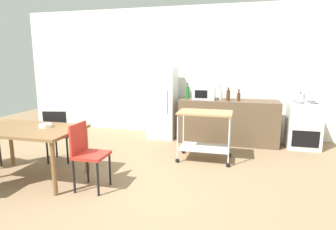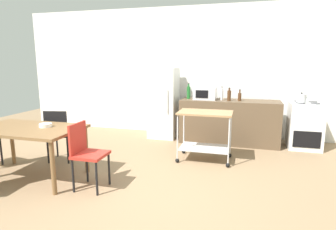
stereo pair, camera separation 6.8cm
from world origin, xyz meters
TOP-DOWN VIEW (x-y plane):
  - ground_plane at (0.00, 0.00)m, footprint 12.00×12.00m
  - back_wall at (0.00, 3.20)m, footprint 8.40×0.12m
  - kitchen_counter at (0.90, 2.60)m, footprint 2.00×0.64m
  - dining_table at (-1.79, -0.01)m, footprint 1.50×0.90m
  - chair_red at (-0.80, -0.11)m, footprint 0.40×0.40m
  - chair_black at (-1.79, 0.68)m, footprint 0.47×0.47m
  - stove_oven at (2.35, 2.62)m, footprint 0.60×0.61m
  - refrigerator at (-0.55, 2.70)m, footprint 0.60×0.63m
  - kitchen_cart at (0.56, 1.40)m, footprint 0.91×0.57m
  - bottle_vinegar at (0.03, 2.62)m, footprint 0.07×0.07m
  - microwave at (0.39, 2.58)m, footprint 0.46×0.35m
  - bottle_soda at (0.73, 2.56)m, footprint 0.06×0.06m
  - bottle_sesame_oil at (0.88, 2.52)m, footprint 0.08×0.08m
  - bottle_hot_sauce at (1.09, 2.56)m, footprint 0.07×0.07m
  - fruit_bowl at (-1.56, 0.09)m, footprint 0.18×0.18m
  - kettle at (2.23, 2.52)m, footprint 0.24×0.17m

SIDE VIEW (x-z plane):
  - ground_plane at x=0.00m, z-range 0.00..0.00m
  - kitchen_counter at x=0.90m, z-range 0.00..0.90m
  - stove_oven at x=2.35m, z-range -0.01..0.91m
  - chair_red at x=-0.80m, z-range 0.07..0.96m
  - chair_black at x=-1.79m, z-range 0.07..0.96m
  - kitchen_cart at x=0.56m, z-range 0.15..1.00m
  - dining_table at x=-1.79m, z-range 0.30..1.05m
  - refrigerator at x=-0.55m, z-range 0.00..1.55m
  - fruit_bowl at x=-1.56m, z-range 0.75..0.80m
  - bottle_hot_sauce at x=1.09m, z-range 0.87..1.10m
  - kettle at x=2.23m, z-range 0.91..1.10m
  - bottle_sesame_oil at x=0.88m, z-range 0.88..1.14m
  - bottle_soda at x=0.73m, z-range 0.88..1.16m
  - microwave at x=0.39m, z-range 0.90..1.16m
  - bottle_vinegar at x=0.03m, z-range 0.87..1.20m
  - back_wall at x=0.00m, z-range 0.00..2.90m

